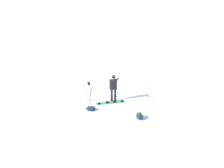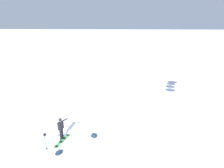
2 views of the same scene
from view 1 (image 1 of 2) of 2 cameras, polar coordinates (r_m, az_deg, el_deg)
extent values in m
plane|color=white|center=(14.47, 2.64, -4.12)|extent=(300.00, 300.00, 0.00)
cylinder|color=black|center=(14.23, 0.79, -2.69)|extent=(0.14, 0.14, 0.85)
cylinder|color=black|center=(14.19, -0.08, -2.76)|extent=(0.14, 0.14, 0.85)
cube|color=black|center=(13.89, 0.37, -0.08)|extent=(0.47, 0.38, 0.60)
sphere|color=tan|center=(13.70, 0.37, 1.60)|extent=(0.23, 0.23, 0.23)
sphere|color=black|center=(13.69, 0.37, 1.72)|extent=(0.24, 0.24, 0.24)
cylinder|color=black|center=(13.51, 1.31, 1.11)|extent=(0.27, 0.54, 0.42)
cylinder|color=black|center=(13.87, -0.46, -0.10)|extent=(0.09, 0.09, 0.60)
cube|color=#3F994C|center=(14.22, -0.29, -4.60)|extent=(1.57, 0.78, 0.02)
cylinder|color=#3F994C|center=(14.37, 2.77, -4.29)|extent=(0.30, 0.30, 0.02)
cylinder|color=#3F994C|center=(14.11, -3.41, -4.90)|extent=(0.30, 0.30, 0.02)
cube|color=black|center=(14.23, 0.58, -4.34)|extent=(0.20, 0.23, 0.08)
cube|color=black|center=(14.16, -1.17, -4.51)|extent=(0.20, 0.23, 0.08)
ellipsoid|color=#192833|center=(13.47, -5.27, -6.05)|extent=(0.68, 0.60, 0.22)
cube|color=#263A47|center=(13.43, -5.28, -5.77)|extent=(0.41, 0.36, 0.08)
cylinder|color=#262628|center=(14.02, -5.28, -2.56)|extent=(0.06, 0.35, 1.15)
cylinder|color=#262628|center=(14.27, -5.33, -2.03)|extent=(0.29, 0.24, 1.15)
cylinder|color=#262628|center=(14.18, -6.26, -2.27)|extent=(0.29, 0.24, 1.15)
cube|color=black|center=(13.88, -5.73, -0.11)|extent=(0.10, 0.10, 0.06)
cube|color=black|center=(13.85, -5.74, 0.19)|extent=(0.12, 0.16, 0.10)
ellipsoid|color=#192833|center=(12.74, 6.80, -7.85)|extent=(0.53, 0.57, 0.32)
cube|color=#263A47|center=(12.68, 6.82, -7.42)|extent=(0.32, 0.34, 0.08)
camera|label=2|loc=(8.73, -75.92, 17.69)|focal=30.09mm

